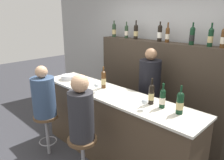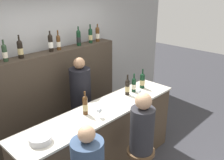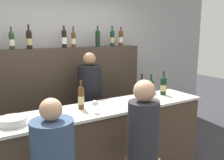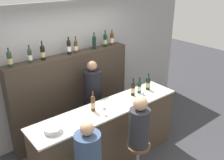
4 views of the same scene
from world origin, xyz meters
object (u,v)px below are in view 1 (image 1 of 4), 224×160
at_px(wine_glass_1, 144,102).
at_px(bar_stool_left, 46,124).
at_px(wine_glass_0, 97,86).
at_px(wine_bottle_counter_0, 103,79).
at_px(wine_bottle_backbar_0, 114,30).
at_px(wine_bottle_counter_1, 151,94).
at_px(metal_bowl, 68,77).
at_px(guest_seated_left, 44,95).
at_px(bartender, 148,104).
at_px(wine_bottle_backbar_3, 160,33).
at_px(wine_bottle_backbar_7, 224,38).
at_px(wine_bottle_counter_2, 163,98).
at_px(wine_bottle_backbar_4, 167,35).
at_px(wine_bottle_backbar_6, 211,37).
at_px(wine_bottle_backbar_2, 136,32).
at_px(wine_bottle_counter_3, 180,103).
at_px(bar_stool_right, 83,149).
at_px(wine_bottle_backbar_1, 126,31).
at_px(wine_bottle_backbar_5, 192,36).
at_px(guest_seated_right, 81,112).

distance_m(wine_glass_1, bar_stool_left, 1.66).
xyz_separation_m(wine_glass_0, wine_glass_1, (0.82, 0.00, 0.00)).
xyz_separation_m(wine_bottle_counter_0, wine_bottle_backbar_0, (-0.82, 1.06, 0.61)).
relative_size(wine_bottle_counter_1, metal_bowl, 1.30).
height_order(guest_seated_left, bartender, bartender).
bearing_deg(wine_bottle_backbar_3, wine_bottle_backbar_7, 0.00).
bearing_deg(wine_bottle_counter_2, wine_bottle_backbar_4, 120.69).
bearing_deg(wine_bottle_backbar_6, wine_glass_1, -97.65).
relative_size(wine_glass_0, bar_stool_left, 0.21).
relative_size(wine_bottle_backbar_2, wine_bottle_backbar_4, 1.06).
distance_m(wine_bottle_backbar_4, bar_stool_left, 2.36).
bearing_deg(wine_bottle_counter_2, wine_bottle_backbar_3, 126.16).
xyz_separation_m(wine_bottle_counter_3, bartender, (-0.82, 0.59, -0.44)).
distance_m(wine_bottle_backbar_7, bar_stool_left, 2.82).
height_order(wine_bottle_backbar_6, bar_stool_right, wine_bottle_backbar_6).
xyz_separation_m(wine_bottle_backbar_1, wine_bottle_backbar_2, (0.23, 0.00, 0.01)).
distance_m(wine_bottle_backbar_1, wine_bottle_backbar_4, 0.87).
bearing_deg(wine_bottle_backbar_0, wine_bottle_backbar_6, -0.00).
bearing_deg(wine_bottle_backbar_7, wine_bottle_counter_3, -90.33).
distance_m(wine_bottle_counter_0, bar_stool_right, 1.02).
xyz_separation_m(wine_bottle_backbar_4, bar_stool_left, (-0.94, -1.74, -1.29)).
height_order(wine_bottle_backbar_2, wine_bottle_backbar_3, wine_bottle_backbar_2).
distance_m(wine_bottle_backbar_5, wine_glass_0, 1.59).
bearing_deg(wine_bottle_backbar_4, bar_stool_right, -91.37).
bearing_deg(guest_seated_left, bar_stool_right, 0.00).
relative_size(wine_bottle_backbar_2, bartender, 0.20).
bearing_deg(wine_bottle_backbar_4, wine_bottle_backbar_5, -0.00).
bearing_deg(bar_stool_left, wine_bottle_backbar_7, 44.10).
bearing_deg(guest_seated_left, wine_bottle_counter_2, 23.48).
bearing_deg(bar_stool_left, wine_glass_0, 37.69).
bearing_deg(wine_bottle_backbar_2, wine_bottle_backbar_5, -0.00).
bearing_deg(wine_glass_0, wine_bottle_backbar_1, 114.16).
bearing_deg(wine_glass_0, guest_seated_right, -60.94).
distance_m(wine_bottle_counter_2, bar_stool_right, 1.17).
height_order(wine_bottle_counter_3, wine_glass_0, wine_bottle_counter_3).
bearing_deg(wine_bottle_counter_2, wine_glass_0, -168.26).
bearing_deg(bar_stool_left, wine_bottle_counter_2, 23.48).
height_order(wine_bottle_backbar_5, bartender, wine_bottle_backbar_5).
bearing_deg(wine_bottle_backbar_0, bar_stool_right, -56.37).
distance_m(wine_bottle_backbar_4, bar_stool_right, 2.16).
bearing_deg(wine_bottle_counter_2, wine_bottle_backbar_0, 149.91).
xyz_separation_m(wine_bottle_backbar_2, guest_seated_right, (0.61, -1.74, -0.79)).
bearing_deg(wine_bottle_backbar_6, guest_seated_left, -133.01).
distance_m(wine_bottle_backbar_0, bar_stool_left, 2.18).
height_order(wine_bottle_backbar_7, guest_seated_right, wine_bottle_backbar_7).
distance_m(wine_bottle_counter_2, wine_bottle_backbar_2, 1.77).
height_order(wine_glass_1, bar_stool_left, wine_glass_1).
bearing_deg(wine_bottle_backbar_6, wine_bottle_backbar_4, 180.00).
relative_size(wine_bottle_backbar_4, wine_bottle_backbar_6, 0.95).
relative_size(wine_bottle_backbar_0, wine_bottle_backbar_2, 0.94).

